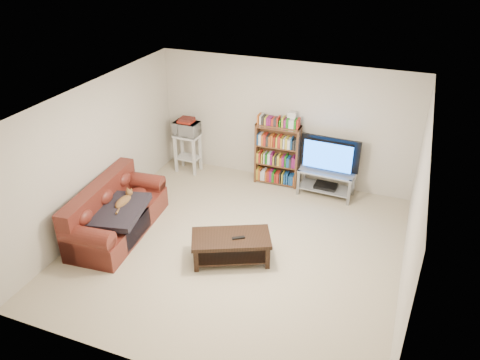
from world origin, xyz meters
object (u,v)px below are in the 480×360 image
at_px(tv_stand, 326,179).
at_px(coffee_table, 231,244).
at_px(bookshelf, 277,154).
at_px(sofa, 114,215).

bearing_deg(tv_stand, coffee_table, -107.97).
bearing_deg(bookshelf, coffee_table, -89.43).
xyz_separation_m(sofa, tv_stand, (3.03, 2.45, 0.04)).
relative_size(sofa, coffee_table, 1.58).
height_order(sofa, coffee_table, sofa).
distance_m(tv_stand, bookshelf, 1.05).
relative_size(tv_stand, bookshelf, 0.84).
relative_size(sofa, bookshelf, 1.68).
relative_size(coffee_table, tv_stand, 1.27).
bearing_deg(bookshelf, sofa, -129.33).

